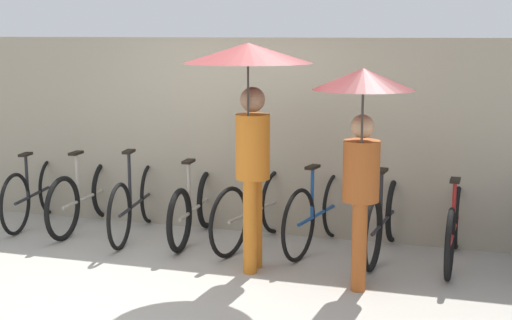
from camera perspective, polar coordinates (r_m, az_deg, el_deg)
name	(u,v)px	position (r m, az deg, el deg)	size (l,w,h in m)	color
ground_plane	(169,288)	(6.46, -6.98, -10.10)	(30.00, 30.00, 0.00)	#9E998E
back_wall	(238,135)	(8.00, -1.43, 1.97)	(13.77, 0.12, 2.18)	gray
parked_bicycle_0	(35,192)	(8.79, -17.29, -2.49)	(0.44, 1.65, 1.03)	black
parked_bicycle_1	(86,196)	(8.43, -13.44, -2.84)	(0.44, 1.74, 1.01)	black
parked_bicycle_2	(136,202)	(8.03, -9.57, -3.31)	(0.45, 1.78, 1.04)	black
parked_bicycle_3	(195,208)	(7.80, -4.94, -3.81)	(0.44, 1.63, 0.98)	black
parked_bicycle_4	(255,209)	(7.57, -0.10, -3.95)	(0.54, 1.72, 1.07)	black
parked_bicycle_5	(319,212)	(7.47, 5.06, -4.18)	(0.51, 1.68, 0.98)	black
parked_bicycle_6	(384,220)	(7.32, 10.22, -4.72)	(0.44, 1.75, 1.04)	black
parked_bicycle_7	(454,228)	(7.23, 15.56, -5.23)	(0.44, 1.70, 1.02)	black
pedestrian_leading	(249,87)	(6.42, -0.53, 5.82)	(1.16, 1.16, 2.14)	#C66B1E
pedestrian_center	(362,125)	(6.07, 8.50, 2.76)	(0.85, 0.85, 1.94)	#9E4C1E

